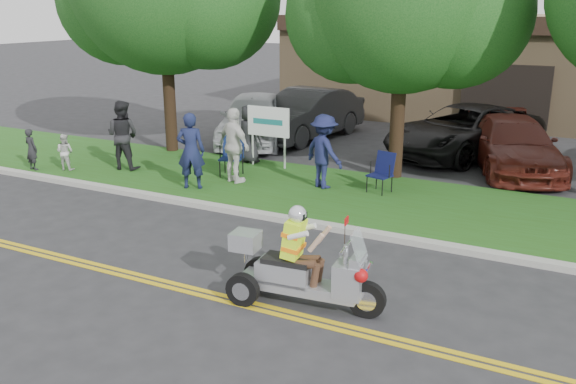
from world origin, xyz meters
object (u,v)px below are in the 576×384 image
at_px(spectator_adult_left, 191,151).
at_px(parked_car_far_left, 254,118).
at_px(lawn_chair_b, 232,152).
at_px(spectator_adult_mid, 123,135).
at_px(lawn_chair_a, 383,170).
at_px(parked_car_mid, 464,131).
at_px(spectator_adult_right, 234,146).
at_px(parked_car_right, 513,145).
at_px(trike_scooter, 299,271).
at_px(parked_car_left, 306,114).

distance_m(spectator_adult_left, parked_car_far_left, 5.67).
bearing_deg(lawn_chair_b, spectator_adult_mid, 179.53).
relative_size(lawn_chair_a, parked_car_far_left, 0.19).
bearing_deg(parked_car_mid, spectator_adult_mid, -116.83).
height_order(spectator_adult_left, parked_car_mid, spectator_adult_left).
bearing_deg(spectator_adult_right, spectator_adult_left, 74.76).
bearing_deg(parked_car_right, spectator_adult_right, -161.93).
height_order(spectator_adult_left, spectator_adult_right, spectator_adult_right).
bearing_deg(spectator_adult_right, spectator_adult_mid, 24.66).
distance_m(lawn_chair_a, parked_car_far_left, 6.73).
height_order(trike_scooter, spectator_adult_left, spectator_adult_left).
height_order(trike_scooter, lawn_chair_b, trike_scooter).
xyz_separation_m(lawn_chair_b, spectator_adult_left, (-0.22, -1.49, 0.32)).
relative_size(spectator_adult_left, parked_car_mid, 0.34).
distance_m(spectator_adult_left, parked_car_left, 6.89).
height_order(lawn_chair_b, parked_car_right, parked_car_right).
bearing_deg(spectator_adult_left, parked_car_far_left, -97.84).
relative_size(lawn_chair_a, parked_car_left, 0.19).
height_order(parked_car_far_left, parked_car_mid, parked_car_far_left).
relative_size(spectator_adult_mid, parked_car_left, 0.37).
bearing_deg(parked_car_right, parked_car_left, 149.36).
distance_m(spectator_adult_right, parked_car_left, 6.05).
relative_size(lawn_chair_a, parked_car_mid, 0.17).
relative_size(parked_car_far_left, parked_car_right, 1.00).
bearing_deg(parked_car_right, parked_car_far_left, 160.71).
xyz_separation_m(lawn_chair_b, parked_car_right, (6.37, 4.22, 0.00)).
height_order(spectator_adult_left, parked_car_far_left, spectator_adult_left).
height_order(trike_scooter, parked_car_left, parked_car_left).
bearing_deg(spectator_adult_right, lawn_chair_a, -144.68).
relative_size(spectator_adult_left, spectator_adult_right, 0.99).
height_order(parked_car_left, parked_car_mid, parked_car_left).
xyz_separation_m(spectator_adult_left, spectator_adult_mid, (-2.72, 0.67, 0.00)).
bearing_deg(parked_car_mid, parked_car_far_left, -143.46).
xyz_separation_m(lawn_chair_b, parked_car_left, (-0.47, 5.39, 0.13)).
distance_m(lawn_chair_b, spectator_adult_mid, 3.06).
height_order(lawn_chair_b, parked_car_left, parked_car_left).
bearing_deg(spectator_adult_left, lawn_chair_b, -121.15).
bearing_deg(trike_scooter, parked_car_mid, 83.31).
bearing_deg(parked_car_mid, trike_scooter, -66.14).
bearing_deg(parked_car_left, lawn_chair_b, -76.57).
bearing_deg(spectator_adult_right, parked_car_right, -120.19).
bearing_deg(parked_car_far_left, spectator_adult_mid, -126.15).
distance_m(parked_car_mid, parked_car_right, 1.92).
bearing_deg(parked_car_left, spectator_adult_right, -72.95).
xyz_separation_m(trike_scooter, parked_car_left, (-5.13, 10.96, 0.28)).
distance_m(trike_scooter, spectator_adult_left, 6.38).
xyz_separation_m(lawn_chair_b, parked_car_mid, (4.82, 5.35, 0.05)).
relative_size(spectator_adult_left, parked_car_left, 0.36).
height_order(spectator_adult_right, parked_car_mid, spectator_adult_right).
distance_m(lawn_chair_a, lawn_chair_b, 3.98).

